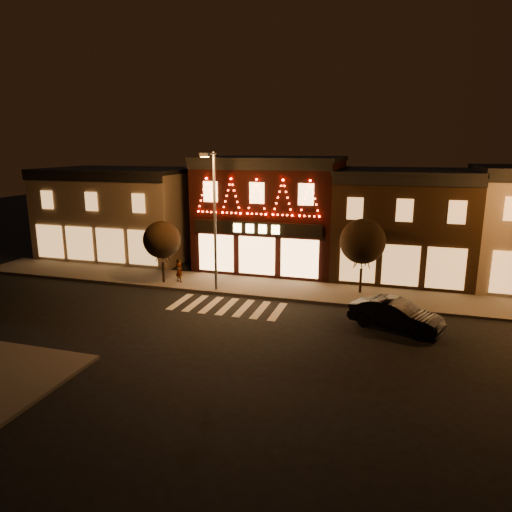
% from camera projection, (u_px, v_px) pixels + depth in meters
% --- Properties ---
extents(ground, '(120.00, 120.00, 0.00)m').
position_uv_depth(ground, '(200.00, 332.00, 23.16)').
color(ground, black).
rests_on(ground, ground).
extents(sidewalk_far, '(44.00, 4.00, 0.15)m').
position_uv_depth(sidewalk_far, '(278.00, 289.00, 30.04)').
color(sidewalk_far, '#47423D').
rests_on(sidewalk_far, ground).
extents(building_left, '(12.20, 8.28, 7.30)m').
position_uv_depth(building_left, '(122.00, 212.00, 39.01)').
color(building_left, '#776554').
rests_on(building_left, ground).
extents(building_pulp, '(10.20, 8.34, 8.30)m').
position_uv_depth(building_pulp, '(272.00, 212.00, 35.24)').
color(building_pulp, black).
rests_on(building_pulp, ground).
extents(building_right_a, '(9.20, 8.28, 7.50)m').
position_uv_depth(building_right_a, '(402.00, 223.00, 32.68)').
color(building_right_a, '#352212').
rests_on(building_right_a, ground).
extents(streetlamp_mid, '(0.56, 1.97, 8.58)m').
position_uv_depth(streetlamp_mid, '(213.00, 211.00, 28.36)').
color(streetlamp_mid, '#59595E').
rests_on(streetlamp_mid, sidewalk_far).
extents(tree_left, '(2.48, 2.48, 4.14)m').
position_uv_depth(tree_left, '(162.00, 240.00, 30.57)').
color(tree_left, black).
rests_on(tree_left, sidewalk_far).
extents(tree_right, '(2.77, 2.77, 4.63)m').
position_uv_depth(tree_right, '(363.00, 241.00, 28.30)').
color(tree_right, black).
rests_on(tree_right, sidewalk_far).
extents(dark_sedan, '(4.88, 3.15, 1.52)m').
position_uv_depth(dark_sedan, '(396.00, 315.00, 23.42)').
color(dark_sedan, black).
rests_on(dark_sedan, ground).
extents(pedestrian, '(0.70, 0.60, 1.62)m').
position_uv_depth(pedestrian, '(179.00, 270.00, 31.09)').
color(pedestrian, gray).
rests_on(pedestrian, sidewalk_far).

